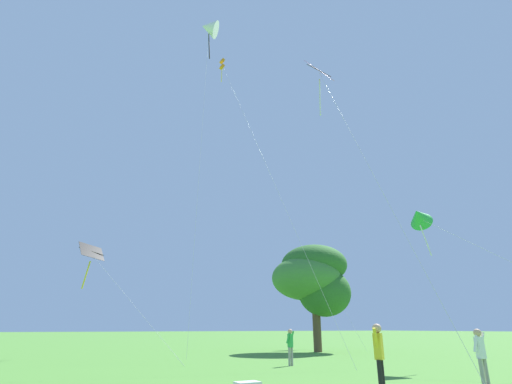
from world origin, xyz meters
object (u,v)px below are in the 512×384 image
object	(u,v)px
kite_yellow_diamond	(322,270)
kite_green_small	(419,217)
kite_pink_low	(321,81)
person_far_back	(379,352)
kite_black_large	(91,258)
person_near_tree	(290,343)
person_with_spool	(481,352)
tree_left_oak	(313,277)
kite_orange_box	(224,69)
kite_white_distant	(209,28)

from	to	relation	value
kite_yellow_diamond	kite_green_small	bearing A→B (deg)	-110.17
kite_pink_low	person_far_back	size ratio (longest dim) A/B	8.76
kite_black_large	person_near_tree	world-z (taller)	kite_black_large
kite_yellow_diamond	person_near_tree	distance (m)	18.97
kite_yellow_diamond	person_with_spool	xyz separation A→B (m)	(-11.11, -22.25, -5.83)
kite_black_large	tree_left_oak	size ratio (longest dim) A/B	1.25
kite_yellow_diamond	kite_pink_low	xyz separation A→B (m)	(-11.54, -16.08, 7.40)
kite_yellow_diamond	tree_left_oak	bearing A→B (deg)	-133.12
kite_black_large	person_near_tree	size ratio (longest dim) A/B	6.12
kite_orange_box	tree_left_oak	size ratio (longest dim) A/B	2.76
kite_green_small	person_with_spool	bearing A→B (deg)	-131.95
kite_white_distant	tree_left_oak	distance (m)	24.23
kite_yellow_diamond	person_with_spool	bearing A→B (deg)	-116.53
kite_white_distant	kite_yellow_diamond	xyz separation A→B (m)	(13.16, 2.30, -21.11)
kite_green_small	tree_left_oak	distance (m)	12.30
kite_pink_low	person_far_back	world-z (taller)	kite_pink_low
kite_green_small	kite_yellow_diamond	size ratio (longest dim) A/B	1.37
kite_green_small	person_near_tree	bearing A→B (deg)	150.55
kite_black_large	person_near_tree	xyz separation A→B (m)	(8.35, -11.30, -5.09)
kite_orange_box	person_near_tree	distance (m)	21.43
kite_orange_box	tree_left_oak	distance (m)	17.88
kite_green_small	kite_black_large	bearing A→B (deg)	134.35
person_far_back	person_near_tree	xyz separation A→B (m)	(2.61, 8.52, -0.10)
kite_black_large	kite_pink_low	bearing A→B (deg)	-57.43
kite_pink_low	tree_left_oak	world-z (taller)	kite_pink_low
kite_green_small	person_far_back	bearing A→B (deg)	-149.40
kite_pink_low	person_near_tree	size ratio (longest dim) A/B	9.62
kite_green_small	kite_white_distant	size ratio (longest dim) A/B	0.37
kite_green_small	person_far_back	distance (m)	11.77
tree_left_oak	kite_orange_box	bearing A→B (deg)	-171.68
kite_white_distant	person_with_spool	bearing A→B (deg)	-84.13
kite_black_large	person_with_spool	distance (m)	22.89
kite_black_large	kite_green_small	bearing A→B (deg)	-45.65
kite_green_small	person_far_back	world-z (taller)	kite_green_small
kite_orange_box	person_far_back	distance (m)	25.61
kite_yellow_diamond	person_with_spool	size ratio (longest dim) A/B	4.73
kite_orange_box	kite_white_distant	bearing A→B (deg)	92.33
kite_pink_low	tree_left_oak	distance (m)	16.05
kite_yellow_diamond	person_near_tree	bearing A→B (deg)	-132.44
kite_green_small	kite_orange_box	bearing A→B (deg)	122.48
person_far_back	kite_green_small	bearing A→B (deg)	30.60
kite_white_distant	kite_orange_box	distance (m)	7.76
kite_yellow_diamond	kite_black_large	size ratio (longest dim) A/B	0.79
kite_black_large	kite_orange_box	size ratio (longest dim) A/B	0.45
kite_green_small	tree_left_oak	world-z (taller)	tree_left_oak
kite_orange_box	person_far_back	world-z (taller)	kite_orange_box
kite_white_distant	kite_yellow_diamond	world-z (taller)	kite_white_distant
kite_green_small	kite_black_large	xyz separation A→B (m)	(-14.38, 14.71, -1.14)
person_far_back	tree_left_oak	xyz separation A→B (m)	(10.40, 17.16, 4.39)
kite_pink_low	kite_white_distant	bearing A→B (deg)	96.68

